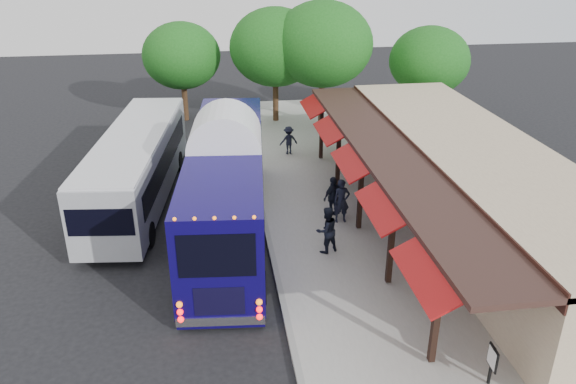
{
  "coord_description": "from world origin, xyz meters",
  "views": [
    {
      "loc": [
        -1.94,
        -15.69,
        11.08
      ],
      "look_at": [
        0.92,
        4.43,
        1.8
      ],
      "focal_mm": 35.0,
      "sensor_mm": 36.0,
      "label": 1
    }
  ],
  "objects_px": {
    "ped_c": "(333,197)",
    "ped_d": "(289,140)",
    "coach_bus": "(227,182)",
    "ped_b": "(327,230)",
    "city_bus": "(137,164)",
    "sign_board": "(492,360)",
    "ped_a": "(342,201)"
  },
  "relations": [
    {
      "from": "ped_a",
      "to": "ped_b",
      "type": "height_order",
      "value": "ped_a"
    },
    {
      "from": "ped_b",
      "to": "ped_d",
      "type": "height_order",
      "value": "ped_b"
    },
    {
      "from": "ped_c",
      "to": "ped_d",
      "type": "distance_m",
      "value": 7.8
    },
    {
      "from": "ped_a",
      "to": "city_bus",
      "type": "bearing_deg",
      "value": 154.2
    },
    {
      "from": "ped_d",
      "to": "sign_board",
      "type": "relative_size",
      "value": 1.3
    },
    {
      "from": "city_bus",
      "to": "ped_a",
      "type": "relative_size",
      "value": 6.52
    },
    {
      "from": "coach_bus",
      "to": "sign_board",
      "type": "relative_size",
      "value": 11.09
    },
    {
      "from": "ped_c",
      "to": "coach_bus",
      "type": "bearing_deg",
      "value": -23.72
    },
    {
      "from": "ped_c",
      "to": "ped_d",
      "type": "relative_size",
      "value": 1.16
    },
    {
      "from": "ped_b",
      "to": "ped_d",
      "type": "distance_m",
      "value": 10.67
    },
    {
      "from": "coach_bus",
      "to": "sign_board",
      "type": "xyz_separation_m",
      "value": [
        6.46,
        -9.73,
        -1.28
      ]
    },
    {
      "from": "sign_board",
      "to": "ped_d",
      "type": "bearing_deg",
      "value": 102.15
    },
    {
      "from": "coach_bus",
      "to": "ped_d",
      "type": "distance_m",
      "value": 9.21
    },
    {
      "from": "coach_bus",
      "to": "ped_c",
      "type": "relative_size",
      "value": 7.34
    },
    {
      "from": "ped_b",
      "to": "ped_c",
      "type": "height_order",
      "value": "ped_b"
    },
    {
      "from": "city_bus",
      "to": "sign_board",
      "type": "distance_m",
      "value": 16.93
    },
    {
      "from": "ped_b",
      "to": "ped_c",
      "type": "relative_size",
      "value": 1.02
    },
    {
      "from": "city_bus",
      "to": "sign_board",
      "type": "bearing_deg",
      "value": -46.03
    },
    {
      "from": "ped_a",
      "to": "ped_d",
      "type": "relative_size",
      "value": 1.21
    },
    {
      "from": "ped_a",
      "to": "ped_d",
      "type": "height_order",
      "value": "ped_a"
    },
    {
      "from": "ped_d",
      "to": "city_bus",
      "type": "bearing_deg",
      "value": 21.01
    },
    {
      "from": "ped_b",
      "to": "ped_d",
      "type": "relative_size",
      "value": 1.18
    },
    {
      "from": "ped_a",
      "to": "ped_c",
      "type": "bearing_deg",
      "value": 109.37
    },
    {
      "from": "coach_bus",
      "to": "ped_a",
      "type": "bearing_deg",
      "value": 5.38
    },
    {
      "from": "city_bus",
      "to": "coach_bus",
      "type": "bearing_deg",
      "value": -36.94
    },
    {
      "from": "ped_c",
      "to": "ped_d",
      "type": "xyz_separation_m",
      "value": [
        -0.8,
        7.76,
        -0.12
      ]
    },
    {
      "from": "ped_a",
      "to": "ped_c",
      "type": "distance_m",
      "value": 0.61
    },
    {
      "from": "city_bus",
      "to": "ped_a",
      "type": "distance_m",
      "value": 9.31
    },
    {
      "from": "city_bus",
      "to": "ped_d",
      "type": "bearing_deg",
      "value": 38.28
    },
    {
      "from": "coach_bus",
      "to": "ped_b",
      "type": "distance_m",
      "value": 4.39
    },
    {
      "from": "ped_a",
      "to": "sign_board",
      "type": "bearing_deg",
      "value": -82.44
    },
    {
      "from": "ped_d",
      "to": "coach_bus",
      "type": "bearing_deg",
      "value": 55.47
    }
  ]
}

